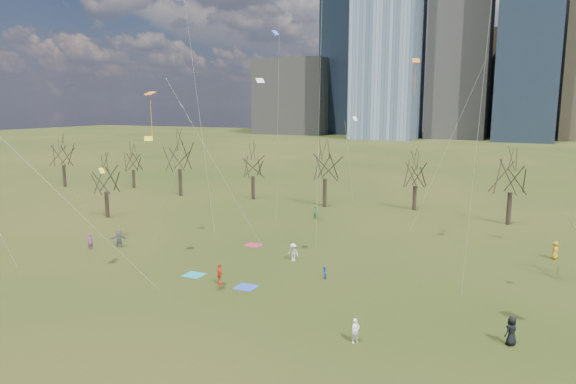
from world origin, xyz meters
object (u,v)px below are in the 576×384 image
at_px(blanket_navy, 246,287).
at_px(person_1, 356,331).
at_px(blanket_teal, 194,275).
at_px(blanket_crimson, 253,245).
at_px(person_4, 220,274).

xyz_separation_m(blanket_navy, person_1, (10.76, -5.64, 0.76)).
relative_size(blanket_teal, blanket_crimson, 1.00).
xyz_separation_m(blanket_teal, person_1, (16.22, -6.41, 0.76)).
relative_size(blanket_teal, person_1, 1.04).
height_order(person_1, person_4, person_4).
bearing_deg(blanket_navy, person_1, -27.67).
distance_m(person_1, person_4, 13.97).
distance_m(blanket_teal, blanket_crimson, 10.41).
bearing_deg(person_4, blanket_crimson, -26.71).
height_order(blanket_teal, blanket_crimson, same).
bearing_deg(blanket_teal, blanket_crimson, 89.20).
bearing_deg(person_1, person_4, 107.97).
height_order(blanket_navy, person_1, person_1).
bearing_deg(person_4, blanket_teal, 28.95).
xyz_separation_m(blanket_crimson, person_1, (16.07, -16.82, 0.76)).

